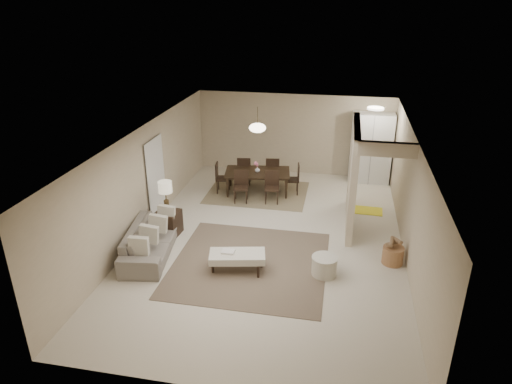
% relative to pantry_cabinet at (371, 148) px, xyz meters
% --- Properties ---
extents(floor, '(9.00, 9.00, 0.00)m').
position_rel_pantry_cabinet_xyz_m(floor, '(-2.35, -4.15, -1.05)').
color(floor, beige).
rests_on(floor, ground).
extents(ceiling, '(9.00, 9.00, 0.00)m').
position_rel_pantry_cabinet_xyz_m(ceiling, '(-2.35, -4.15, 1.45)').
color(ceiling, white).
rests_on(ceiling, back_wall).
extents(back_wall, '(6.00, 0.00, 6.00)m').
position_rel_pantry_cabinet_xyz_m(back_wall, '(-2.35, 0.35, 0.20)').
color(back_wall, '#B9A98C').
rests_on(back_wall, floor).
extents(left_wall, '(0.00, 9.00, 9.00)m').
position_rel_pantry_cabinet_xyz_m(left_wall, '(-5.35, -4.15, 0.20)').
color(left_wall, '#B9A98C').
rests_on(left_wall, floor).
extents(right_wall, '(0.00, 9.00, 9.00)m').
position_rel_pantry_cabinet_xyz_m(right_wall, '(0.65, -4.15, 0.20)').
color(right_wall, '#B9A98C').
rests_on(right_wall, floor).
extents(partition, '(0.15, 2.50, 2.50)m').
position_rel_pantry_cabinet_xyz_m(partition, '(-0.55, -2.90, 0.20)').
color(partition, '#B9A98C').
rests_on(partition, floor).
extents(doorway, '(0.04, 0.90, 2.04)m').
position_rel_pantry_cabinet_xyz_m(doorway, '(-5.32, -3.55, -0.03)').
color(doorway, black).
rests_on(doorway, floor).
extents(pantry_cabinet, '(1.20, 0.55, 2.10)m').
position_rel_pantry_cabinet_xyz_m(pantry_cabinet, '(0.00, 0.00, 0.00)').
color(pantry_cabinet, silver).
rests_on(pantry_cabinet, floor).
extents(flush_light, '(0.44, 0.44, 0.05)m').
position_rel_pantry_cabinet_xyz_m(flush_light, '(-0.05, -0.95, 1.41)').
color(flush_light, white).
rests_on(flush_light, ceiling).
extents(living_rug, '(3.20, 3.20, 0.01)m').
position_rel_pantry_cabinet_xyz_m(living_rug, '(-2.59, -5.25, -1.04)').
color(living_rug, brown).
rests_on(living_rug, floor).
extents(sofa, '(2.32, 1.19, 0.65)m').
position_rel_pantry_cabinet_xyz_m(sofa, '(-4.80, -5.25, -0.73)').
color(sofa, slate).
rests_on(sofa, floor).
extents(ottoman_bench, '(1.21, 0.74, 0.41)m').
position_rel_pantry_cabinet_xyz_m(ottoman_bench, '(-2.79, -5.55, -0.73)').
color(ottoman_bench, beige).
rests_on(ottoman_bench, living_rug).
extents(side_table, '(0.58, 0.58, 0.58)m').
position_rel_pantry_cabinet_xyz_m(side_table, '(-4.75, -4.34, -0.76)').
color(side_table, black).
rests_on(side_table, floor).
extents(table_lamp, '(0.32, 0.32, 0.76)m').
position_rel_pantry_cabinet_xyz_m(table_lamp, '(-4.75, -4.34, 0.09)').
color(table_lamp, '#4C3B20').
rests_on(table_lamp, side_table).
extents(round_pouf, '(0.52, 0.52, 0.41)m').
position_rel_pantry_cabinet_xyz_m(round_pouf, '(-1.03, -5.37, -0.85)').
color(round_pouf, beige).
rests_on(round_pouf, floor).
extents(wicker_basket, '(0.48, 0.48, 0.38)m').
position_rel_pantry_cabinet_xyz_m(wicker_basket, '(0.37, -4.65, -0.86)').
color(wicker_basket, '#92603A').
rests_on(wicker_basket, floor).
extents(dining_rug, '(2.80, 2.10, 0.01)m').
position_rel_pantry_cabinet_xyz_m(dining_rug, '(-3.14, -1.52, -1.04)').
color(dining_rug, '#726447').
rests_on(dining_rug, floor).
extents(dining_table, '(1.94, 1.26, 0.64)m').
position_rel_pantry_cabinet_xyz_m(dining_table, '(-3.14, -1.52, -0.73)').
color(dining_table, black).
rests_on(dining_table, dining_rug).
extents(dining_chairs, '(2.38, 1.86, 0.88)m').
position_rel_pantry_cabinet_xyz_m(dining_chairs, '(-3.14, -1.52, -0.61)').
color(dining_chairs, black).
rests_on(dining_chairs, dining_rug).
extents(vase, '(0.19, 0.19, 0.15)m').
position_rel_pantry_cabinet_xyz_m(vase, '(-3.14, -1.52, -0.34)').
color(vase, white).
rests_on(vase, dining_table).
extents(yellow_mat, '(0.88, 0.57, 0.01)m').
position_rel_pantry_cabinet_xyz_m(yellow_mat, '(-0.11, -2.14, -1.04)').
color(yellow_mat, yellow).
rests_on(yellow_mat, floor).
extents(pendant_light, '(0.46, 0.46, 0.71)m').
position_rel_pantry_cabinet_xyz_m(pendant_light, '(-3.14, -1.52, 0.87)').
color(pendant_light, '#4C3B20').
rests_on(pendant_light, ceiling).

